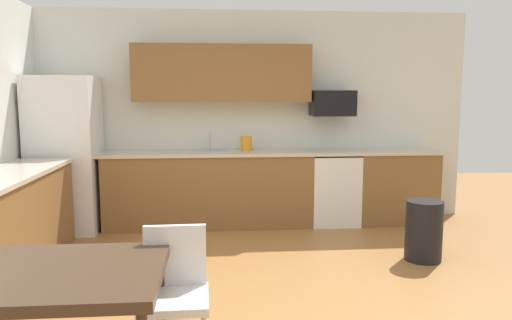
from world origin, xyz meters
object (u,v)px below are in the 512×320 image
(kettle, at_px, (246,144))
(refrigerator, at_px, (66,155))
(microwave, at_px, (332,103))
(oven_range, at_px, (333,188))
(chair_near_table, at_px, (175,286))
(trash_bin, at_px, (424,231))
(dining_table, at_px, (27,282))

(kettle, bearing_deg, refrigerator, -176.58)
(microwave, relative_size, kettle, 2.70)
(refrigerator, height_order, microwave, refrigerator)
(oven_range, height_order, chair_near_table, oven_range)
(refrigerator, bearing_deg, trash_bin, -20.30)
(chair_near_table, bearing_deg, kettle, 78.90)
(oven_range, bearing_deg, dining_table, -125.02)
(oven_range, relative_size, trash_bin, 1.52)
(kettle, bearing_deg, chair_near_table, -101.10)
(refrigerator, height_order, kettle, refrigerator)
(refrigerator, distance_m, chair_near_table, 3.54)
(chair_near_table, height_order, trash_bin, chair_near_table)
(trash_bin, bearing_deg, refrigerator, 159.70)
(oven_range, height_order, microwave, microwave)
(microwave, bearing_deg, trash_bin, -70.66)
(refrigerator, bearing_deg, kettle, 3.42)
(refrigerator, xyz_separation_m, trash_bin, (3.84, -1.42, -0.63))
(microwave, xyz_separation_m, dining_table, (-2.48, -3.64, -0.86))
(oven_range, height_order, trash_bin, oven_range)
(refrigerator, xyz_separation_m, oven_range, (3.28, 0.08, -0.47))
(refrigerator, distance_m, oven_range, 3.31)
(dining_table, bearing_deg, chair_near_table, 21.96)
(trash_bin, relative_size, kettle, 3.00)
(trash_bin, height_order, kettle, kettle)
(refrigerator, relative_size, chair_near_table, 2.18)
(microwave, bearing_deg, oven_range, -90.00)
(dining_table, bearing_deg, oven_range, 54.98)
(refrigerator, height_order, oven_range, refrigerator)
(chair_near_table, height_order, kettle, kettle)
(refrigerator, distance_m, dining_table, 3.56)
(chair_near_table, bearing_deg, refrigerator, 115.71)
(oven_range, bearing_deg, chair_near_table, -118.32)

